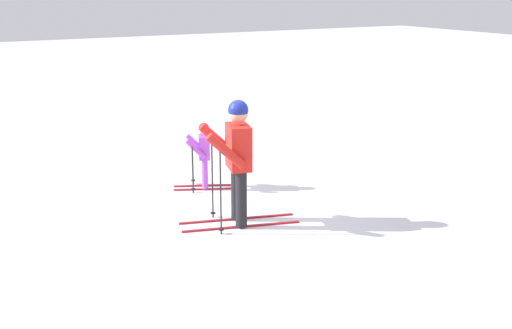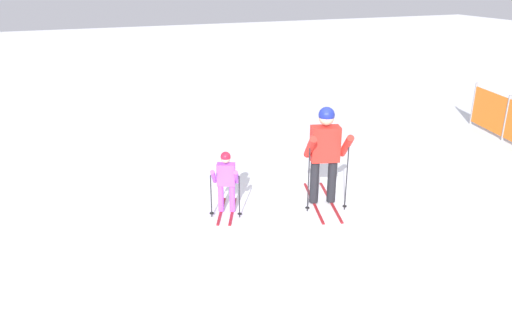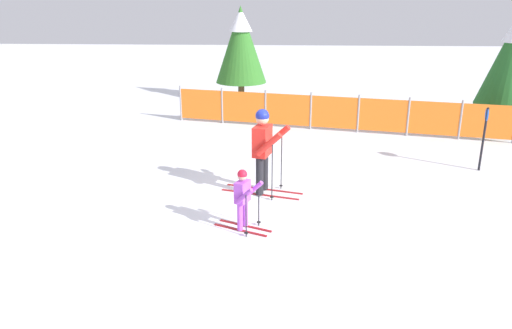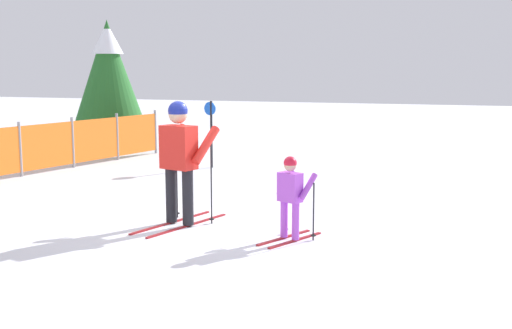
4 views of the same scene
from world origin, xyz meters
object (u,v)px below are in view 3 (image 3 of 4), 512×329
(safety_fence, at_px, (334,112))
(conifer_far, at_px, (241,43))
(trail_marker, at_px, (484,132))
(skier_adult, at_px, (263,144))
(skier_child, at_px, (243,195))

(safety_fence, height_order, conifer_far, conifer_far)
(conifer_far, distance_m, trail_marker, 9.34)
(safety_fence, xyz_separation_m, trail_marker, (2.91, -3.21, 0.34))
(trail_marker, bearing_deg, skier_adult, -161.72)
(skier_adult, bearing_deg, trail_marker, 34.19)
(skier_adult, bearing_deg, skier_child, -83.34)
(skier_adult, xyz_separation_m, safety_fence, (1.83, 4.78, -0.46))
(safety_fence, bearing_deg, trail_marker, -47.86)
(skier_child, bearing_deg, skier_adult, 104.82)
(skier_child, xyz_separation_m, safety_fence, (2.09, 6.40, -0.07))
(safety_fence, height_order, trail_marker, trail_marker)
(skier_adult, xyz_separation_m, conifer_far, (-1.13, 8.73, 1.07))
(trail_marker, bearing_deg, safety_fence, 132.14)
(skier_child, relative_size, conifer_far, 0.31)
(skier_child, bearing_deg, safety_fence, 95.96)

